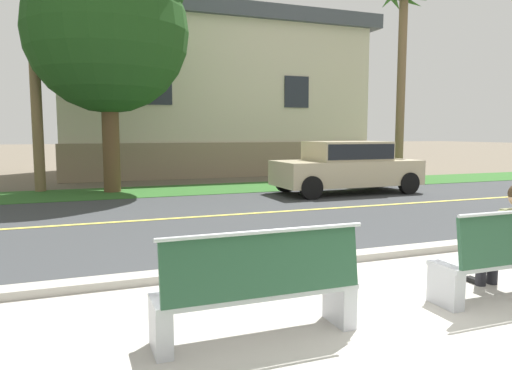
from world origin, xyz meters
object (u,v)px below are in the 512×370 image
at_px(bench_left, 259,290).
at_px(shade_tree_left, 113,19).
at_px(palm_tree_tall, 403,17).
at_px(seated_person_olive, 509,234).
at_px(car_beige_near, 347,165).

xyz_separation_m(bench_left, shade_tree_left, (-0.27, 11.16, 4.62)).
bearing_deg(bench_left, shade_tree_left, 91.36).
height_order(shade_tree_left, palm_tree_tall, shade_tree_left).
bearing_deg(palm_tree_tall, shade_tree_left, -178.15).
distance_m(seated_person_olive, car_beige_near, 8.87).
xyz_separation_m(bench_left, palm_tree_tall, (10.23, 11.50, 5.64)).
relative_size(bench_left, seated_person_olive, 1.44).
distance_m(seated_person_olive, palm_tree_tall, 14.46).
relative_size(bench_left, shade_tree_left, 0.23).
height_order(car_beige_near, palm_tree_tall, palm_tree_tall).
bearing_deg(seated_person_olive, palm_tree_tall, 57.66).
bearing_deg(bench_left, car_beige_near, 54.47).
distance_m(seated_person_olive, shade_tree_left, 12.29).
relative_size(bench_left, palm_tree_tall, 0.24).
height_order(car_beige_near, shade_tree_left, shade_tree_left).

